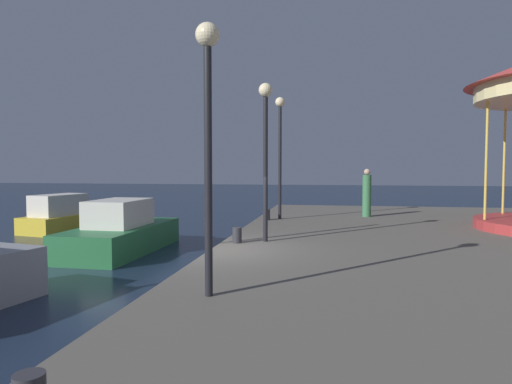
{
  "coord_description": "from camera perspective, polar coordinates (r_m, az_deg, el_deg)",
  "views": [
    {
      "loc": [
        2.87,
        -10.54,
        2.75
      ],
      "look_at": [
        0.31,
        4.51,
        1.92
      ],
      "focal_mm": 32.24,
      "sensor_mm": 36.0,
      "label": 1
    }
  ],
  "objects": [
    {
      "name": "lamp_post_far_end",
      "position": [
        17.18,
        3.0,
        6.87
      ],
      "size": [
        0.36,
        0.36,
        4.53
      ],
      "color": "black",
      "rests_on": "quay_dock"
    },
    {
      "name": "bollard_north",
      "position": [
        16.91,
        1.35,
        -2.82
      ],
      "size": [
        0.24,
        0.24,
        0.4
      ],
      "primitive_type": "cylinder",
      "color": "#2D2D33",
      "rests_on": "quay_dock"
    },
    {
      "name": "lamp_post_near_edge",
      "position": [
        6.95,
        -6.0,
        10.17
      ],
      "size": [
        0.36,
        0.36,
        4.08
      ],
      "color": "black",
      "rests_on": "quay_dock"
    },
    {
      "name": "motorboat_yellow",
      "position": [
        21.83,
        -21.81,
        -2.81
      ],
      "size": [
        2.65,
        5.45,
        1.59
      ],
      "color": "gold",
      "rests_on": "ground"
    },
    {
      "name": "ground_plane",
      "position": [
        11.27,
        -5.52,
        -11.03
      ],
      "size": [
        120.0,
        120.0,
        0.0
      ],
      "primitive_type": "plane",
      "color": "#162338"
    },
    {
      "name": "bollard_south",
      "position": [
        11.87,
        -2.36,
        -5.37
      ],
      "size": [
        0.24,
        0.24,
        0.4
      ],
      "primitive_type": "cylinder",
      "color": "#2D2D33",
      "rests_on": "quay_dock"
    },
    {
      "name": "lamp_post_mid_promenade",
      "position": [
        12.0,
        1.19,
        7.33
      ],
      "size": [
        0.36,
        0.36,
        4.12
      ],
      "color": "black",
      "rests_on": "quay_dock"
    },
    {
      "name": "person_far_corner",
      "position": [
        18.52,
        13.58,
        -0.27
      ],
      "size": [
        0.34,
        0.34,
        1.88
      ],
      "color": "#387247",
      "rests_on": "quay_dock"
    },
    {
      "name": "motorboat_green",
      "position": [
        15.54,
        -16.42,
        -4.85
      ],
      "size": [
        2.16,
        5.08,
        1.7
      ],
      "color": "#236638",
      "rests_on": "ground"
    }
  ]
}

